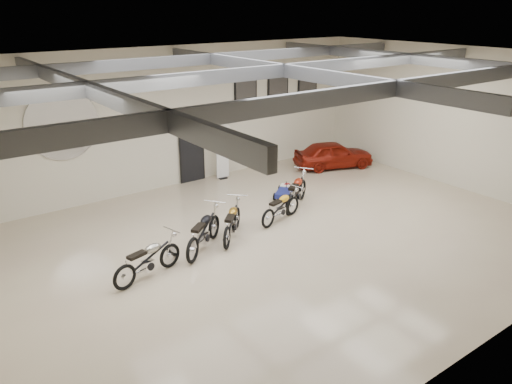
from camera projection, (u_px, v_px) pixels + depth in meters
floor at (281, 240)px, 14.25m from camera, size 16.00×12.00×0.01m
ceiling at (284, 60)px, 12.48m from camera, size 16.00×12.00×0.01m
back_wall at (177, 117)px, 17.89m from camera, size 16.00×0.02×5.00m
right_wall at (456, 118)px, 17.80m from camera, size 0.02×12.00×5.00m
ceiling_beams at (284, 70)px, 12.57m from camera, size 15.80×11.80×0.32m
door at (192, 154)px, 18.64m from camera, size 0.92×0.08×2.10m
logo_plaque at (63, 125)px, 15.53m from camera, size 2.30×0.06×1.16m
poster_left at (246, 93)px, 19.31m from camera, size 1.05×0.08×1.35m
poster_mid at (278, 89)px, 20.20m from camera, size 1.05×0.08×1.35m
poster_right at (307, 85)px, 21.08m from camera, size 1.05×0.08×1.35m
oil_sign at (223, 132)px, 19.19m from camera, size 0.72×0.10×0.72m
banner_stand at (222, 155)px, 18.93m from camera, size 0.53×0.24×1.90m
motorcycle_silver at (147, 259)px, 12.12m from camera, size 2.08×1.09×1.03m
motorcycle_black at (203, 231)px, 13.50m from camera, size 2.13×1.82×1.12m
motorcycle_gold at (232, 221)px, 14.21m from camera, size 1.86×1.84×1.04m
motorcycle_yellow at (281, 206)px, 15.34m from camera, size 1.94×1.04×0.96m
motorcycle_red at (296, 191)px, 16.40m from camera, size 2.16×1.73×1.12m
go_kart at (286, 189)px, 17.47m from camera, size 1.50×1.37×0.51m
vintage_car at (333, 154)px, 20.40m from camera, size 2.33×3.47×1.10m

